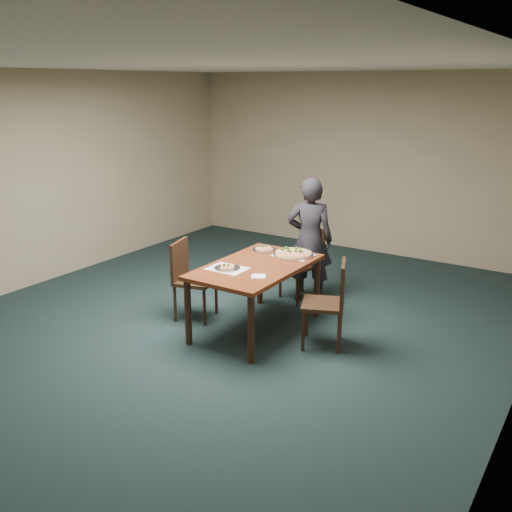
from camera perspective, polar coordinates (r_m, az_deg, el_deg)
The scene contains 13 objects.
ground at distance 6.27m, azimuth -4.52°, elevation -7.86°, with size 8.00×8.00×0.00m, color black.
room_shell at distance 5.76m, azimuth -4.92°, elevation 8.05°, with size 8.00×8.00×8.00m.
dining_table at distance 6.14m, azimuth 0.00°, elevation -1.71°, with size 0.90×1.50×0.75m.
chair_far at distance 7.15m, azimuth 4.99°, elevation -0.27°, with size 0.55×0.55×0.91m.
chair_left at distance 6.57m, azimuth -6.73°, elevation -1.89°, with size 0.52×0.52×0.91m.
chair_right at distance 5.87m, azimuth 7.49°, elevation -4.27°, with size 0.55×0.55×0.91m.
diner at distance 7.01m, azimuth 5.40°, elevation 1.59°, with size 0.57×0.37×1.55m, color black.
placemat_main at distance 6.47m, azimuth 3.76°, elevation 0.08°, with size 0.42×0.32×0.00m, color white.
placemat_near at distance 6.00m, azimuth -2.89°, elevation -1.27°, with size 0.40×0.30×0.00m, color white.
pizza_pan at distance 6.46m, azimuth 3.75°, elevation 0.27°, with size 0.46×0.46×0.07m.
slice_plate_near at distance 5.99m, azimuth -2.90°, elevation -1.15°, with size 0.28×0.28×0.06m.
slice_plate_far at distance 6.66m, azimuth 0.83°, elevation 0.70°, with size 0.28×0.28×0.06m.
napkin at distance 5.75m, azimuth 0.25°, elevation -2.04°, with size 0.14×0.14×0.01m, color white.
Camera 1 is at (3.49, -4.49, 2.62)m, focal length 40.00 mm.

